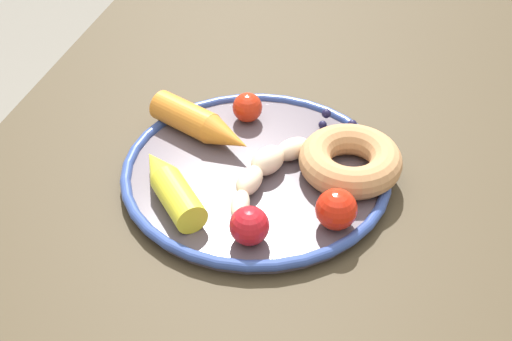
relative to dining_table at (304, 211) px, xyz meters
name	(u,v)px	position (x,y,z in m)	size (l,w,h in m)	color
dining_table	(304,211)	(0.00, 0.00, 0.00)	(1.20, 0.76, 0.72)	#403422
plate	(256,172)	(-0.05, 0.05, 0.10)	(0.30, 0.30, 0.02)	#544A52
banana	(273,165)	(-0.06, 0.03, 0.11)	(0.17, 0.10, 0.03)	#F8DDB9
carrot_orange	(202,125)	(-0.01, 0.12, 0.12)	(0.09, 0.14, 0.04)	orange
carrot_yellow	(170,185)	(-0.12, 0.12, 0.12)	(0.11, 0.11, 0.03)	yellow
donut	(350,160)	(-0.03, -0.05, 0.12)	(0.11, 0.11, 0.04)	tan
blueberry_pile	(337,130)	(0.03, -0.03, 0.11)	(0.05, 0.04, 0.02)	#191638
tomato_near	(249,226)	(-0.16, 0.03, 0.12)	(0.04, 0.04, 0.04)	red
tomato_mid	(247,107)	(0.04, 0.08, 0.12)	(0.04, 0.04, 0.04)	red
tomato_far	(336,209)	(-0.12, -0.05, 0.12)	(0.04, 0.04, 0.04)	red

